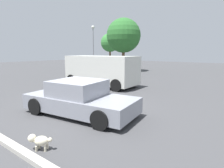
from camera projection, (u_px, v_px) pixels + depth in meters
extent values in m
plane|color=#424244|center=(80.00, 110.00, 7.64)|extent=(80.00, 80.00, 0.00)
cube|color=gray|center=(80.00, 103.00, 7.12)|extent=(4.51, 2.38, 0.57)
cube|color=gray|center=(78.00, 88.00, 7.07)|extent=(2.02, 1.91, 0.58)
cube|color=slate|center=(97.00, 90.00, 6.66)|extent=(0.26, 1.55, 0.49)
cube|color=slate|center=(61.00, 86.00, 7.49)|extent=(0.26, 1.55, 0.49)
cylinder|color=black|center=(125.00, 106.00, 7.18)|extent=(0.66, 0.30, 0.64)
cylinder|color=black|center=(100.00, 120.00, 5.70)|extent=(0.66, 0.30, 0.64)
cylinder|color=black|center=(68.00, 97.00, 8.59)|extent=(0.66, 0.30, 0.64)
cylinder|color=black|center=(36.00, 106.00, 7.10)|extent=(0.66, 0.30, 0.64)
ellipsoid|color=beige|center=(42.00, 141.00, 4.54)|extent=(0.42, 0.40, 0.25)
sphere|color=beige|center=(32.00, 138.00, 4.54)|extent=(0.20, 0.20, 0.20)
sphere|color=beige|center=(29.00, 138.00, 4.54)|extent=(0.09, 0.09, 0.09)
cylinder|color=beige|center=(36.00, 149.00, 4.51)|extent=(0.06, 0.06, 0.13)
cylinder|color=beige|center=(39.00, 146.00, 4.64)|extent=(0.06, 0.06, 0.13)
cylinder|color=beige|center=(45.00, 149.00, 4.49)|extent=(0.06, 0.06, 0.13)
cylinder|color=beige|center=(47.00, 146.00, 4.63)|extent=(0.06, 0.06, 0.13)
sphere|color=beige|center=(50.00, 140.00, 4.52)|extent=(0.11, 0.11, 0.11)
cube|color=silver|center=(101.00, 69.00, 12.98)|extent=(5.12, 2.21, 1.86)
cube|color=slate|center=(133.00, 65.00, 11.48)|extent=(0.10, 1.77, 0.75)
cylinder|color=black|center=(133.00, 81.00, 12.80)|extent=(0.77, 0.27, 0.76)
cylinder|color=black|center=(116.00, 85.00, 11.21)|extent=(0.77, 0.27, 0.76)
cylinder|color=black|center=(90.00, 77.00, 15.01)|extent=(0.77, 0.27, 0.76)
cylinder|color=black|center=(72.00, 80.00, 13.42)|extent=(0.77, 0.27, 0.76)
cylinder|color=gray|center=(129.00, 74.00, 16.52)|extent=(0.13, 0.13, 0.83)
cylinder|color=gray|center=(128.00, 74.00, 16.39)|extent=(0.13, 0.13, 0.83)
cube|color=white|center=(129.00, 66.00, 16.33)|extent=(0.26, 0.41, 0.59)
cylinder|color=white|center=(131.00, 67.00, 16.52)|extent=(0.09, 0.09, 0.69)
cylinder|color=white|center=(127.00, 67.00, 16.16)|extent=(0.09, 0.09, 0.69)
sphere|color=beige|center=(129.00, 61.00, 16.26)|extent=(0.23, 0.23, 0.23)
cylinder|color=gray|center=(93.00, 49.00, 26.10)|extent=(0.14, 0.14, 5.55)
sphere|color=silver|center=(93.00, 27.00, 25.60)|extent=(0.44, 0.44, 0.44)
cylinder|color=brown|center=(123.00, 60.00, 22.90)|extent=(0.34, 0.34, 2.76)
sphere|color=#2D6B2D|center=(124.00, 35.00, 22.40)|extent=(4.08, 4.08, 4.08)
cylinder|color=brown|center=(110.00, 57.00, 34.17)|extent=(0.32, 0.32, 2.75)
sphere|color=#387F38|center=(110.00, 43.00, 33.73)|extent=(3.32, 3.32, 3.32)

